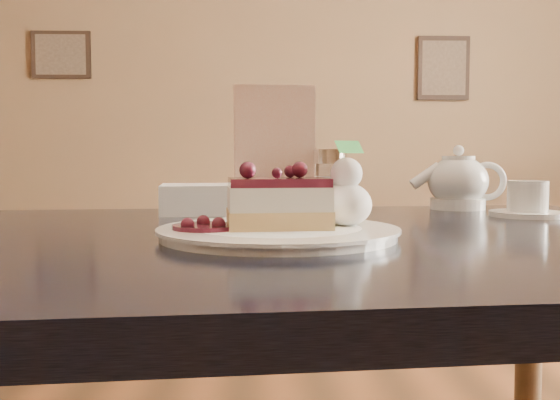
{
  "coord_description": "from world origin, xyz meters",
  "views": [
    {
      "loc": [
        0.21,
        -0.48,
        0.83
      ],
      "look_at": [
        0.23,
        0.17,
        0.79
      ],
      "focal_mm": 40.0,
      "sensor_mm": 36.0,
      "label": 1
    }
  ],
  "objects_px": {
    "cheesecake_slice": "(278,204)",
    "tea_set": "(471,187)",
    "dessert_plate": "(278,233)",
    "main_table": "(274,294)"
  },
  "relations": [
    {
      "from": "cheesecake_slice",
      "to": "tea_set",
      "type": "distance_m",
      "value": 0.51
    },
    {
      "from": "dessert_plate",
      "to": "cheesecake_slice",
      "type": "bearing_deg",
      "value": 45.0
    },
    {
      "from": "dessert_plate",
      "to": "tea_set",
      "type": "distance_m",
      "value": 0.51
    },
    {
      "from": "cheesecake_slice",
      "to": "main_table",
      "type": "bearing_deg",
      "value": 90.0
    },
    {
      "from": "dessert_plate",
      "to": "cheesecake_slice",
      "type": "distance_m",
      "value": 0.03
    },
    {
      "from": "tea_set",
      "to": "main_table",
      "type": "bearing_deg",
      "value": -138.17
    },
    {
      "from": "main_table",
      "to": "dessert_plate",
      "type": "xyz_separation_m",
      "value": [
        0.0,
        -0.05,
        0.08
      ]
    },
    {
      "from": "tea_set",
      "to": "cheesecake_slice",
      "type": "bearing_deg",
      "value": -133.71
    },
    {
      "from": "main_table",
      "to": "dessert_plate",
      "type": "height_order",
      "value": "dessert_plate"
    },
    {
      "from": "cheesecake_slice",
      "to": "tea_set",
      "type": "bearing_deg",
      "value": 40.93
    }
  ]
}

